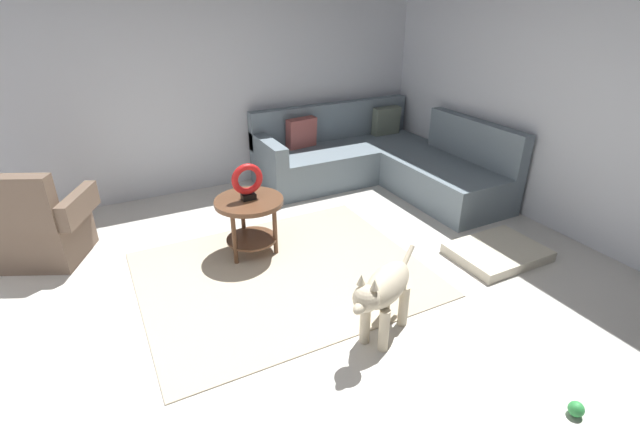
{
  "coord_description": "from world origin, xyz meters",
  "views": [
    {
      "loc": [
        -1.07,
        -2.35,
        2.17
      ],
      "look_at": [
        0.45,
        0.6,
        0.55
      ],
      "focal_mm": 25.77,
      "sensor_mm": 36.0,
      "label": 1
    }
  ],
  "objects_px": {
    "armchair": "(40,228)",
    "torus_sculpture": "(247,181)",
    "side_table": "(250,212)",
    "sectional_couch": "(379,162)",
    "dog_bed_mat": "(497,252)",
    "dog_toy_ball": "(576,409)",
    "dog": "(384,291)"
  },
  "relations": [
    {
      "from": "sectional_couch",
      "to": "torus_sculpture",
      "type": "xyz_separation_m",
      "value": [
        -1.95,
        -0.87,
        0.42
      ]
    },
    {
      "from": "torus_sculpture",
      "to": "dog_toy_ball",
      "type": "xyz_separation_m",
      "value": [
        1.02,
        -2.53,
        -0.67
      ]
    },
    {
      "from": "dog",
      "to": "dog_toy_ball",
      "type": "height_order",
      "value": "dog"
    },
    {
      "from": "armchair",
      "to": "dog_toy_ball",
      "type": "height_order",
      "value": "armchair"
    },
    {
      "from": "side_table",
      "to": "torus_sculpture",
      "type": "bearing_deg",
      "value": -91.79
    },
    {
      "from": "armchair",
      "to": "dog",
      "type": "relative_size",
      "value": 1.28
    },
    {
      "from": "side_table",
      "to": "dog_toy_ball",
      "type": "height_order",
      "value": "side_table"
    },
    {
      "from": "sectional_couch",
      "to": "side_table",
      "type": "relative_size",
      "value": 3.75
    },
    {
      "from": "torus_sculpture",
      "to": "dog_toy_ball",
      "type": "height_order",
      "value": "torus_sculpture"
    },
    {
      "from": "armchair",
      "to": "side_table",
      "type": "relative_size",
      "value": 1.63
    },
    {
      "from": "dog_bed_mat",
      "to": "dog_toy_ball",
      "type": "relative_size",
      "value": 9.0
    },
    {
      "from": "armchair",
      "to": "dog_bed_mat",
      "type": "bearing_deg",
      "value": -1.14
    },
    {
      "from": "sectional_couch",
      "to": "dog",
      "type": "xyz_separation_m",
      "value": [
        -1.53,
        -2.34,
        0.09
      ]
    },
    {
      "from": "dog_toy_ball",
      "to": "sectional_couch",
      "type": "bearing_deg",
      "value": 74.72
    },
    {
      "from": "dog_bed_mat",
      "to": "dog",
      "type": "relative_size",
      "value": 1.05
    },
    {
      "from": "torus_sculpture",
      "to": "dog",
      "type": "bearing_deg",
      "value": -74.33
    },
    {
      "from": "dog",
      "to": "side_table",
      "type": "bearing_deg",
      "value": -13.63
    },
    {
      "from": "armchair",
      "to": "torus_sculpture",
      "type": "xyz_separation_m",
      "value": [
        1.66,
        -0.72,
        0.39
      ]
    },
    {
      "from": "side_table",
      "to": "dog",
      "type": "bearing_deg",
      "value": -74.33
    },
    {
      "from": "side_table",
      "to": "torus_sculpture",
      "type": "distance_m",
      "value": 0.29
    },
    {
      "from": "sectional_couch",
      "to": "torus_sculpture",
      "type": "relative_size",
      "value": 6.9
    },
    {
      "from": "side_table",
      "to": "dog",
      "type": "height_order",
      "value": "dog"
    },
    {
      "from": "armchair",
      "to": "torus_sculpture",
      "type": "bearing_deg",
      "value": 1.81
    },
    {
      "from": "sectional_couch",
      "to": "dog_toy_ball",
      "type": "height_order",
      "value": "sectional_couch"
    },
    {
      "from": "sectional_couch",
      "to": "dog",
      "type": "distance_m",
      "value": 2.8
    },
    {
      "from": "armchair",
      "to": "dog",
      "type": "height_order",
      "value": "armchair"
    },
    {
      "from": "dog_bed_mat",
      "to": "dog_toy_ball",
      "type": "height_order",
      "value": "dog_bed_mat"
    },
    {
      "from": "sectional_couch",
      "to": "dog_bed_mat",
      "type": "height_order",
      "value": "sectional_couch"
    },
    {
      "from": "armchair",
      "to": "side_table",
      "type": "distance_m",
      "value": 1.81
    },
    {
      "from": "sectional_couch",
      "to": "armchair",
      "type": "xyz_separation_m",
      "value": [
        -3.6,
        -0.15,
        0.03
      ]
    },
    {
      "from": "dog_bed_mat",
      "to": "side_table",
      "type": "bearing_deg",
      "value": 151.11
    },
    {
      "from": "side_table",
      "to": "dog_toy_ball",
      "type": "distance_m",
      "value": 2.75
    }
  ]
}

